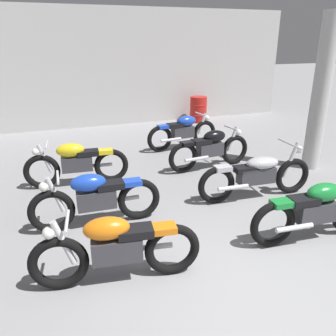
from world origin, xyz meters
TOP-DOWN VIEW (x-y plane):
  - ground_plane at (0.00, 0.00)m, footprint 60.00×60.00m
  - back_wall at (0.00, 8.72)m, footprint 12.79×0.24m
  - support_pillar at (3.48, 3.16)m, footprint 0.36×0.36m
  - motorcycle_left_row_0 at (-1.36, 0.89)m, footprint 1.96×0.51m
  - motorcycle_left_row_1 at (-1.37, 2.27)m, footprint 1.97×0.48m
  - motorcycle_left_row_2 at (-1.46, 3.96)m, footprint 1.97×0.48m
  - motorcycle_right_row_0 at (1.44, 0.82)m, footprint 1.97×0.48m
  - motorcycle_right_row_1 at (1.45, 2.25)m, footprint 2.17×0.68m
  - motorcycle_right_row_2 at (1.37, 3.88)m, footprint 1.97×0.50m
  - motorcycle_right_row_3 at (1.37, 5.43)m, footprint 1.97×0.52m
  - oil_drum at (3.04, 8.05)m, footprint 0.59×0.59m

SIDE VIEW (x-z plane):
  - ground_plane at x=0.00m, z-range 0.00..0.00m
  - oil_drum at x=3.04m, z-range 0.00..0.85m
  - motorcycle_right_row_1 at x=1.45m, z-range -0.04..0.94m
  - motorcycle_left_row_0 at x=-1.36m, z-range 0.02..0.90m
  - motorcycle_left_row_1 at x=-1.37m, z-range 0.02..0.90m
  - motorcycle_left_row_2 at x=-1.46m, z-range 0.02..0.90m
  - motorcycle_right_row_0 at x=1.44m, z-range 0.02..0.90m
  - motorcycle_right_row_2 at x=1.37m, z-range 0.02..0.90m
  - motorcycle_right_row_3 at x=1.37m, z-range 0.02..0.90m
  - support_pillar at x=3.48m, z-range 0.00..3.20m
  - back_wall at x=0.00m, z-range 0.00..3.60m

